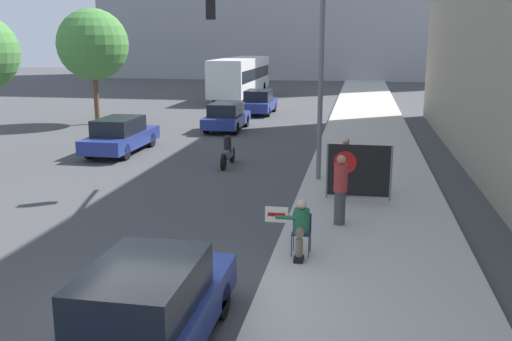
# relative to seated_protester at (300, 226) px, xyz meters

# --- Properties ---
(ground_plane) EXTENTS (160.00, 160.00, 0.00)m
(ground_plane) POSITION_rel_seated_protester_xyz_m (-2.03, -3.18, -0.81)
(ground_plane) COLOR #444447
(sidewalk_curb) EXTENTS (4.28, 90.00, 0.14)m
(sidewalk_curb) POSITION_rel_seated_protester_xyz_m (1.56, 11.82, -0.74)
(sidewalk_curb) COLOR #B7B2A8
(sidewalk_curb) RESTS_ON ground_plane
(seated_protester) EXTENTS (0.98, 0.77, 1.23)m
(seated_protester) POSITION_rel_seated_protester_xyz_m (0.00, 0.00, 0.00)
(seated_protester) COLOR #474C56
(seated_protester) RESTS_ON sidewalk_curb
(jogger_on_sidewalk) EXTENTS (0.34, 0.34, 1.77)m
(jogger_on_sidewalk) POSITION_rel_seated_protester_xyz_m (0.76, 2.27, 0.24)
(jogger_on_sidewalk) COLOR #424247
(jogger_on_sidewalk) RESTS_ON sidewalk_curb
(pedestrian_behind) EXTENTS (0.34, 0.34, 1.71)m
(pedestrian_behind) POSITION_rel_seated_protester_xyz_m (0.79, 5.20, 0.21)
(pedestrian_behind) COLOR #424247
(pedestrian_behind) RESTS_ON sidewalk_curb
(protest_banner) EXTENTS (1.87, 0.06, 1.60)m
(protest_banner) POSITION_rel_seated_protester_xyz_m (1.18, 4.66, 0.19)
(protest_banner) COLOR slate
(protest_banner) RESTS_ON sidewalk_curb
(traffic_light_pole) EXTENTS (3.64, 3.40, 6.26)m
(traffic_light_pole) POSITION_rel_seated_protester_xyz_m (-1.33, 6.62, 3.58)
(traffic_light_pole) COLOR slate
(traffic_light_pole) RESTS_ON sidewalk_curb
(parked_car_curbside) EXTENTS (1.73, 4.42, 1.52)m
(parked_car_curbside) POSITION_rel_seated_protester_xyz_m (-1.83, -4.21, -0.06)
(parked_car_curbside) COLOR navy
(parked_car_curbside) RESTS_ON ground_plane
(car_on_road_nearest) EXTENTS (1.74, 4.60, 1.49)m
(car_on_road_nearest) POSITION_rel_seated_protester_xyz_m (-8.66, 10.59, -0.07)
(car_on_road_nearest) COLOR navy
(car_on_road_nearest) RESTS_ON ground_plane
(car_on_road_midblock) EXTENTS (1.75, 4.15, 1.43)m
(car_on_road_midblock) POSITION_rel_seated_protester_xyz_m (-5.68, 17.27, -0.09)
(car_on_road_midblock) COLOR navy
(car_on_road_midblock) RESTS_ON ground_plane
(car_on_road_distant) EXTENTS (1.78, 4.16, 1.52)m
(car_on_road_distant) POSITION_rel_seated_protester_xyz_m (-5.17, 24.07, -0.06)
(car_on_road_distant) COLOR navy
(car_on_road_distant) RESTS_ON ground_plane
(city_bus_on_road) EXTENTS (2.60, 12.17, 3.17)m
(city_bus_on_road) POSITION_rel_seated_protester_xyz_m (-8.34, 33.59, 1.02)
(city_bus_on_road) COLOR silver
(city_bus_on_road) RESTS_ON ground_plane
(motorcycle_on_road) EXTENTS (0.28, 2.03, 1.20)m
(motorcycle_on_road) POSITION_rel_seated_protester_xyz_m (-3.65, 8.89, -0.28)
(motorcycle_on_road) COLOR #565B60
(motorcycle_on_road) RESTS_ON ground_plane
(street_tree_midblock) EXTENTS (3.88, 3.88, 6.31)m
(street_tree_midblock) POSITION_rel_seated_protester_xyz_m (-13.35, 18.19, 3.55)
(street_tree_midblock) COLOR brown
(street_tree_midblock) RESTS_ON ground_plane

